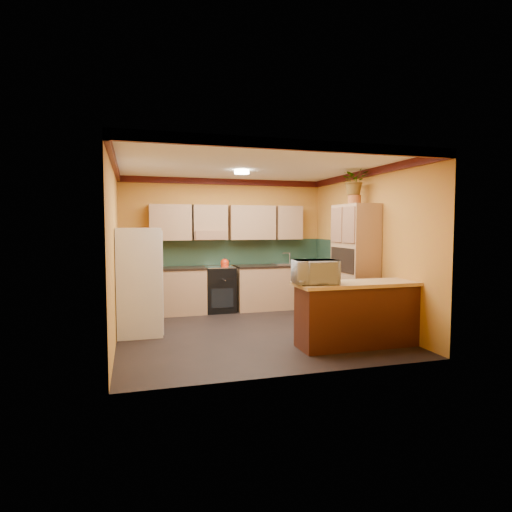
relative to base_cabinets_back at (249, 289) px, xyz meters
The scene contains 15 objects.
room_shell 2.28m from the base_cabinets_back, 106.15° to the right, with size 4.24×4.24×2.72m.
base_cabinets_back is the anchor object (origin of this frame).
countertop_back 0.46m from the base_cabinets_back, 90.00° to the right, with size 3.65×0.62×0.04m, color black.
stove 0.63m from the base_cabinets_back, behind, with size 0.58×0.58×0.91m, color black.
kettle 0.77m from the base_cabinets_back, behind, with size 0.17×0.17×0.18m, color red, non-canonical shape.
sink 0.92m from the base_cabinets_back, ahead, with size 0.48×0.40×0.03m, color silver.
base_cabinets_right 1.54m from the base_cabinets_back, 29.91° to the right, with size 0.60×0.80×0.88m, color #AC7C5A.
countertop_right 1.61m from the base_cabinets_back, 29.91° to the right, with size 0.62×0.80×0.04m, color black.
fridge 2.69m from the base_cabinets_back, 146.40° to the right, with size 0.68×0.66×1.70m, color silver.
pantry 2.39m from the base_cabinets_back, 53.06° to the right, with size 0.48×0.90×2.10m, color #AC7C5A.
fern_pot 2.86m from the base_cabinets_back, 52.30° to the right, with size 0.22×0.22×0.16m, color #9D5226.
fern 3.07m from the base_cabinets_back, 52.30° to the right, with size 0.45×0.39×0.50m, color #AC7C5A.
breakfast_bar 3.12m from the base_cabinets_back, 74.75° to the right, with size 1.80×0.55×0.88m, color #431F0F.
bar_top 3.16m from the base_cabinets_back, 74.75° to the right, with size 1.90×0.65×0.05m, color tan.
microwave 3.09m from the base_cabinets_back, 87.67° to the right, with size 0.60×0.41×0.33m, color silver.
Camera 1 is at (-1.84, -6.63, 1.73)m, focal length 30.00 mm.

